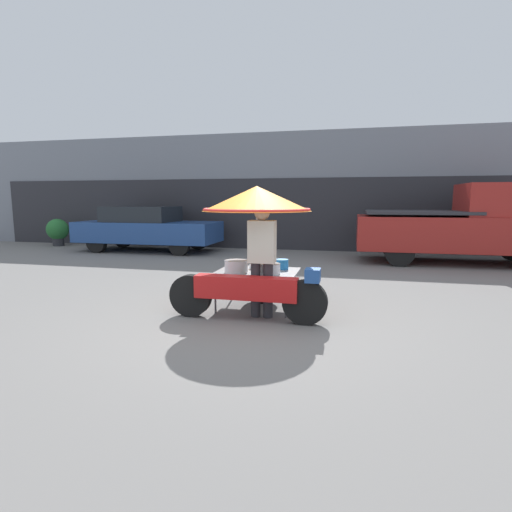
{
  "coord_description": "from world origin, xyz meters",
  "views": [
    {
      "loc": [
        1.32,
        -5.36,
        1.7
      ],
      "look_at": [
        -0.09,
        0.56,
        0.84
      ],
      "focal_mm": 28.0,
      "sensor_mm": 36.0,
      "label": 1
    }
  ],
  "objects": [
    {
      "name": "shopfront_building",
      "position": [
        0.0,
        9.02,
        1.95
      ],
      "size": [
        28.0,
        2.06,
        3.92
      ],
      "color": "gray",
      "rests_on": "ground"
    },
    {
      "name": "parked_car",
      "position": [
        -5.22,
        6.55,
        0.77
      ],
      "size": [
        4.61,
        1.79,
        1.47
      ],
      "color": "black",
      "rests_on": "ground"
    },
    {
      "name": "ground_plane",
      "position": [
        0.0,
        0.0,
        0.0
      ],
      "size": [
        36.0,
        36.0,
        0.0
      ],
      "primitive_type": "plane",
      "color": "slate"
    },
    {
      "name": "vendor_motorcycle_cart",
      "position": [
        -0.09,
        0.51,
        1.41
      ],
      "size": [
        2.29,
        1.67,
        1.9
      ],
      "color": "black",
      "rests_on": "ground"
    },
    {
      "name": "pickup_truck",
      "position": [
        4.29,
        6.12,
        1.0
      ],
      "size": [
        5.32,
        1.9,
        2.1
      ],
      "color": "black",
      "rests_on": "ground"
    },
    {
      "name": "vendor_person",
      "position": [
        0.09,
        0.15,
        0.91
      ],
      "size": [
        0.38,
        0.22,
        1.62
      ],
      "color": "#2D2D33",
      "rests_on": "ground"
    },
    {
      "name": "potted_plant",
      "position": [
        -9.2,
        7.19,
        0.56
      ],
      "size": [
        0.78,
        0.78,
        0.99
      ],
      "color": "#2D2D33",
      "rests_on": "ground"
    }
  ]
}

